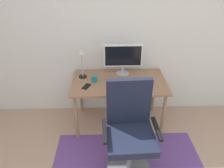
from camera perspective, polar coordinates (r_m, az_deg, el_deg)
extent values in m
cube|color=silver|center=(3.00, 1.98, 14.80)|extent=(6.00, 0.10, 2.60)
cube|color=#664085|center=(2.70, 4.24, -20.64)|extent=(1.78, 1.01, 0.01)
cube|color=#9A6B4C|center=(2.83, 1.88, 0.53)|extent=(1.25, 0.72, 0.03)
cylinder|color=#997451|center=(2.81, -9.65, -8.95)|extent=(0.04, 0.04, 0.68)
cylinder|color=#997451|center=(2.87, 13.59, -8.42)|extent=(0.04, 0.04, 0.68)
cylinder|color=#997451|center=(3.29, -8.44, -2.45)|extent=(0.04, 0.04, 0.68)
cylinder|color=#997451|center=(3.35, 11.22, -2.13)|extent=(0.04, 0.04, 0.68)
cylinder|color=#B2B2B7|center=(3.02, 2.86, 2.92)|extent=(0.18, 0.18, 0.01)
cylinder|color=#B2B2B7|center=(2.99, 2.89, 3.92)|extent=(0.04, 0.04, 0.11)
cube|color=white|center=(2.91, 2.99, 7.64)|extent=(0.53, 0.04, 0.31)
cube|color=black|center=(2.89, 3.02, 7.49)|extent=(0.49, 0.00, 0.27)
cube|color=white|center=(2.65, 3.15, -1.11)|extent=(0.43, 0.13, 0.02)
ellipsoid|color=black|center=(2.69, 9.39, -0.76)|extent=(0.06, 0.10, 0.03)
cylinder|color=#1D787F|center=(2.80, -4.81, 1.45)|extent=(0.07, 0.07, 0.09)
cube|color=black|center=(2.71, -6.89, -0.64)|extent=(0.12, 0.16, 0.01)
cylinder|color=black|center=(2.95, -7.85, 2.01)|extent=(0.11, 0.11, 0.01)
cylinder|color=beige|center=(2.87, -8.09, 5.07)|extent=(0.02, 0.02, 0.33)
cone|color=beige|center=(2.80, -8.37, 8.72)|extent=(0.11, 0.11, 0.06)
cylinder|color=slate|center=(2.43, 4.71, -18.56)|extent=(0.06, 0.06, 0.43)
cube|color=#191E33|center=(2.25, 4.98, -14.28)|extent=(0.51, 0.51, 0.08)
cube|color=#191E33|center=(2.22, 4.51, -4.74)|extent=(0.47, 0.08, 0.53)
cube|color=black|center=(2.15, -2.05, -12.57)|extent=(0.05, 0.34, 0.03)
cube|color=black|center=(2.23, 12.01, -11.66)|extent=(0.05, 0.34, 0.03)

